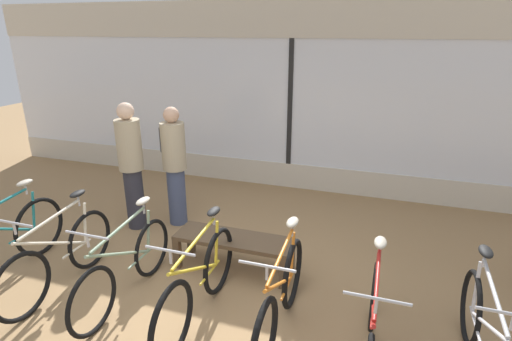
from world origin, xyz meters
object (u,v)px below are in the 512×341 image
Objects in this scene: bicycle_far_left at (6,243)px; customer_near_rack at (131,164)px; display_bench at (233,243)px; bicycle_far_right at (482,341)px; bicycle_center at (199,284)px; bicycle_right at (372,327)px; bicycle_center_left at (126,267)px; customer_by_window at (174,162)px; bicycle_center_right at (280,300)px; bicycle_left at (60,257)px.

bicycle_far_left is 1.76m from customer_near_rack.
bicycle_far_right is at bearing -19.45° from display_bench.
bicycle_center reaches higher than display_bench.
bicycle_center is at bearing 178.18° from bicycle_right.
customer_near_rack reaches higher than display_bench.
customer_near_rack is at bearing 161.42° from display_bench.
display_bench is (-2.48, 0.88, -0.03)m from bicycle_far_right.
customer_near_rack is at bearing 155.24° from bicycle_right.
bicycle_center_left reaches higher than bicycle_right.
customer_by_window reaches higher than bicycle_right.
bicycle_center_right is at bearing -0.72° from bicycle_center_left.
bicycle_center_right is at bearing 2.14° from bicycle_center.
bicycle_far_right is 2.63m from display_bench.
bicycle_right is 3.48m from customer_by_window.
bicycle_center_left is at bearing 179.84° from bicycle_far_right.
display_bench is (-0.81, 0.89, -0.04)m from bicycle_center_right.
display_bench is (0.88, 0.87, -0.03)m from bicycle_center_left.
bicycle_far_left is at bearing -179.58° from bicycle_far_right.
bicycle_far_left is 1.01× the size of bicycle_center_right.
customer_near_rack is (-4.23, 1.46, 0.58)m from bicycle_far_right.
bicycle_center is at bearing -0.14° from bicycle_far_left.
bicycle_left is at bearing -174.71° from bicycle_center_left.
bicycle_right is at bearing -2.37° from bicycle_center_left.
bicycle_center is 1.02× the size of bicycle_far_right.
bicycle_left is 4.16m from bicycle_far_right.
bicycle_left reaches higher than bicycle_far_right.
bicycle_center_right is at bearing -29.98° from customer_near_rack.
bicycle_far_right is 4.17m from customer_by_window.
customer_near_rack is (0.73, 1.50, 0.56)m from bicycle_far_left.
bicycle_far_right is (1.67, 0.01, -0.01)m from bicycle_center_right.
bicycle_center is (2.47, -0.01, -0.01)m from bicycle_far_left.
customer_near_rack reaches higher than bicycle_right.
display_bench is (2.47, 0.91, -0.05)m from bicycle_far_left.
bicycle_left is 0.97× the size of customer_by_window.
bicycle_right is 0.98× the size of bicycle_far_right.
bicycle_center is at bearing -3.40° from bicycle_center_left.
bicycle_left is 0.99× the size of bicycle_far_right.
bicycle_center reaches higher than bicycle_center_left.
bicycle_far_left reaches higher than bicycle_center.
bicycle_center_right is 0.82m from bicycle_right.
bicycle_center_right is 0.94× the size of customer_near_rack.
bicycle_right is at bearing -5.76° from bicycle_center_right.
display_bench is at bearing -35.79° from customer_by_window.
customer_by_window reaches higher than display_bench.
display_bench is (1.67, 0.94, -0.04)m from bicycle_left.
bicycle_far_right is (2.49, 0.04, -0.01)m from bicycle_center.
bicycle_right is (0.82, -0.08, -0.02)m from bicycle_center_right.
bicycle_left is 1.67m from bicycle_center.
bicycle_far_right is 4.51m from customer_near_rack.
bicycle_center_left is at bearing -59.10° from customer_near_rack.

